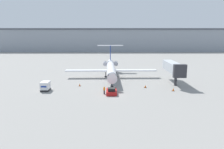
{
  "coord_description": "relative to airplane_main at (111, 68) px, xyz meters",
  "views": [
    {
      "loc": [
        -0.48,
        -48.11,
        14.0
      ],
      "look_at": [
        0.0,
        9.66,
        2.89
      ],
      "focal_mm": 35.0,
      "sensor_mm": 36.0,
      "label": 1
    }
  ],
  "objects": [
    {
      "name": "luggage_cart",
      "position": [
        -16.12,
        -15.58,
        -1.81
      ],
      "size": [
        1.92,
        2.85,
        2.26
      ],
      "color": "#232326",
      "rests_on": "ground"
    },
    {
      "name": "worker_near_tug",
      "position": [
        -1.64,
        -18.77,
        -1.95
      ],
      "size": [
        0.4,
        0.26,
        1.87
      ],
      "color": "#232838",
      "rests_on": "ground"
    },
    {
      "name": "traffic_cone_mid",
      "position": [
        15.13,
        -16.11,
        -2.58
      ],
      "size": [
        0.62,
        0.62,
        0.75
      ],
      "color": "black",
      "rests_on": "ground"
    },
    {
      "name": "airplane_main",
      "position": [
        0.0,
        0.0,
        0.0
      ],
      "size": [
        28.6,
        29.79,
        9.46
      ],
      "color": "white",
      "rests_on": "ground"
    },
    {
      "name": "traffic_cone_right",
      "position": [
        8.83,
        -12.83,
        -2.62
      ],
      "size": [
        0.69,
        0.69,
        0.68
      ],
      "color": "black",
      "rests_on": "ground"
    },
    {
      "name": "terminal_building",
      "position": [
        0.23,
        100.62,
        5.68
      ],
      "size": [
        180.0,
        16.8,
        17.18
      ],
      "color": "#8C939E",
      "rests_on": "ground"
    },
    {
      "name": "ground_plane",
      "position": [
        0.23,
        -19.38,
        -2.94
      ],
      "size": [
        600.0,
        600.0,
        0.0
      ],
      "primitive_type": "plane",
      "color": "gray"
    },
    {
      "name": "jet_bridge",
      "position": [
        17.27,
        -7.76,
        1.51
      ],
      "size": [
        3.2,
        13.71,
        6.19
      ],
      "color": "#2D2D33",
      "rests_on": "ground"
    },
    {
      "name": "pushback_tug",
      "position": [
        0.04,
        -18.59,
        -2.35
      ],
      "size": [
        2.39,
        4.3,
        1.63
      ],
      "color": "#B21919",
      "rests_on": "ground"
    },
    {
      "name": "traffic_cone_left",
      "position": [
        -8.38,
        -10.99,
        -2.61
      ],
      "size": [
        0.58,
        0.58,
        0.7
      ],
      "color": "black",
      "rests_on": "ground"
    }
  ]
}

